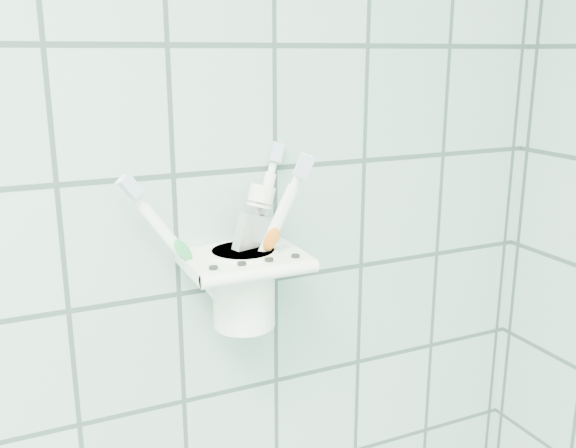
{
  "coord_description": "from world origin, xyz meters",
  "views": [
    {
      "loc": [
        0.43,
        0.52,
        1.52
      ],
      "look_at": [
        0.7,
        1.1,
        1.35
      ],
      "focal_mm": 40.0,
      "sensor_mm": 36.0,
      "label": 1
    }
  ],
  "objects_px": {
    "toothbrush_orange": "(233,230)",
    "toothpaste_tube": "(233,244)",
    "holder_bracket": "(244,261)",
    "toothbrush_blue": "(238,229)",
    "cup": "(244,284)",
    "toothbrush_pink": "(233,229)"
  },
  "relations": [
    {
      "from": "toothbrush_blue",
      "to": "toothbrush_orange",
      "type": "bearing_deg",
      "value": -134.55
    },
    {
      "from": "toothbrush_orange",
      "to": "holder_bracket",
      "type": "bearing_deg",
      "value": -33.88
    },
    {
      "from": "holder_bracket",
      "to": "toothbrush_blue",
      "type": "bearing_deg",
      "value": 95.08
    },
    {
      "from": "toothbrush_pink",
      "to": "toothbrush_blue",
      "type": "distance_m",
      "value": 0.01
    },
    {
      "from": "toothbrush_orange",
      "to": "toothpaste_tube",
      "type": "relative_size",
      "value": 1.22
    },
    {
      "from": "holder_bracket",
      "to": "toothpaste_tube",
      "type": "xyz_separation_m",
      "value": [
        -0.01,
        0.0,
        0.02
      ]
    },
    {
      "from": "cup",
      "to": "toothbrush_pink",
      "type": "distance_m",
      "value": 0.06
    },
    {
      "from": "holder_bracket",
      "to": "toothbrush_blue",
      "type": "xyz_separation_m",
      "value": [
        -0.0,
        0.01,
        0.03
      ]
    },
    {
      "from": "toothbrush_orange",
      "to": "toothpaste_tube",
      "type": "bearing_deg",
      "value": -97.22
    },
    {
      "from": "holder_bracket",
      "to": "toothbrush_blue",
      "type": "relative_size",
      "value": 0.64
    },
    {
      "from": "holder_bracket",
      "to": "toothbrush_blue",
      "type": "height_order",
      "value": "toothbrush_blue"
    },
    {
      "from": "toothbrush_orange",
      "to": "toothpaste_tube",
      "type": "xyz_separation_m",
      "value": [
        -0.0,
        -0.01,
        -0.01
      ]
    },
    {
      "from": "holder_bracket",
      "to": "toothbrush_orange",
      "type": "relative_size",
      "value": 0.64
    },
    {
      "from": "cup",
      "to": "toothbrush_pink",
      "type": "height_order",
      "value": "toothbrush_pink"
    },
    {
      "from": "cup",
      "to": "toothpaste_tube",
      "type": "height_order",
      "value": "toothpaste_tube"
    },
    {
      "from": "cup",
      "to": "toothbrush_orange",
      "type": "relative_size",
      "value": 0.44
    },
    {
      "from": "toothbrush_orange",
      "to": "toothpaste_tube",
      "type": "height_order",
      "value": "toothbrush_orange"
    },
    {
      "from": "holder_bracket",
      "to": "toothbrush_blue",
      "type": "distance_m",
      "value": 0.04
    },
    {
      "from": "holder_bracket",
      "to": "cup",
      "type": "height_order",
      "value": "same"
    },
    {
      "from": "toothbrush_blue",
      "to": "toothpaste_tube",
      "type": "distance_m",
      "value": 0.02
    },
    {
      "from": "holder_bracket",
      "to": "toothbrush_orange",
      "type": "distance_m",
      "value": 0.04
    },
    {
      "from": "toothbrush_pink",
      "to": "toothpaste_tube",
      "type": "bearing_deg",
      "value": -138.13
    }
  ]
}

